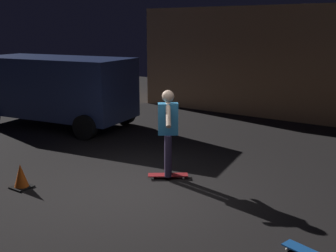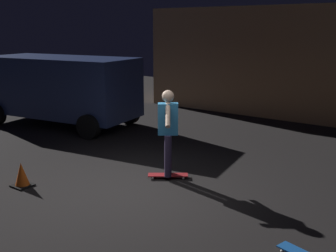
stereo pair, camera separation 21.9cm
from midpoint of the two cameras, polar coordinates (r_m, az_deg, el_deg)
The scene contains 5 objects.
ground_plane at distance 7.43m, azimuth -3.46°, elevation -9.24°, with size 28.00×28.00×0.00m, color black.
parked_van at distance 12.63m, azimuth -14.23°, elevation 5.38°, with size 4.83×2.79×2.03m.
skateboard_ridden at distance 8.07m, azimuth 0.78°, elevation -6.89°, with size 0.75×0.62×0.07m.
skater at distance 7.78m, azimuth 0.81°, elevation -0.10°, with size 0.65×0.85×1.67m.
traffic_cone at distance 8.04m, azimuth -19.01°, elevation -6.55°, with size 0.34×0.34×0.46m.
Camera 2 is at (4.46, -5.21, 2.88)m, focal length 43.66 mm.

